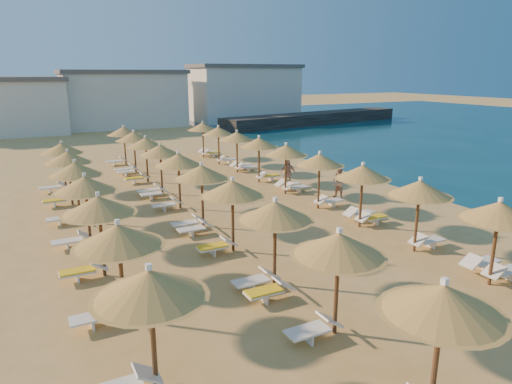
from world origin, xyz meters
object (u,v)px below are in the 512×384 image
jetty (315,118)px  beachgoer_b (339,183)px  parasol_row_west (202,173)px  beachgoer_c (288,173)px  parasol_row_east (320,161)px

jetty → beachgoer_b: 39.50m
jetty → beachgoer_b: beachgoer_b is taller
jetty → parasol_row_west: size_ratio=0.83×
parasol_row_west → beachgoer_c: 9.15m
beachgoer_c → beachgoer_b: bearing=-39.6°
jetty → beachgoer_c: bearing=-137.7°
parasol_row_west → beachgoer_b: (8.62, 1.07, -1.65)m
beachgoer_b → jetty: bearing=130.3°
jetty → beachgoer_b: (-21.28, -33.28, 0.17)m
parasol_row_east → beachgoer_b: size_ratio=19.76×
beachgoer_b → beachgoer_c: bearing=178.6°
parasol_row_west → beachgoer_b: bearing=7.1°
jetty → parasol_row_west: (-29.90, -34.34, 1.81)m
parasol_row_west → beachgoer_b: parasol_row_west is taller
parasol_row_east → beachgoer_b: parasol_row_east is taller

